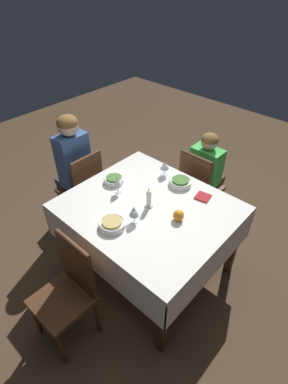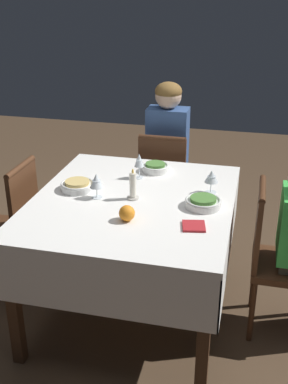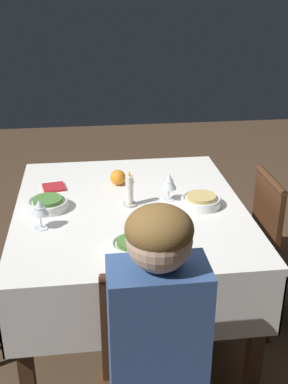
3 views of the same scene
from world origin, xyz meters
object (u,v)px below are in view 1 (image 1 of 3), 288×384
Objects in this scene: chair_west at (83,187)px; bowl_north at (180,182)px; person_adult_denim at (72,165)px; person_child_green at (208,173)px; candle_centerpiece at (149,200)px; napkin_red_folded at (203,197)px; orange_fruit at (179,215)px; dining_table at (149,215)px; bowl_south at (112,224)px; wine_glass_south at (134,211)px; chair_north at (198,186)px; wine_glass_west at (118,182)px; wine_glass_north at (165,166)px; chair_south at (68,289)px; bowl_west at (114,180)px.

bowl_north is at bearing 113.43° from chair_west.
person_child_green is at bearing 134.05° from person_adult_denim.
napkin_red_folded is at bearing 56.37° from candle_centerpiece.
orange_fruit is at bearing 8.27° from candle_centerpiece.
dining_table is at bearing 154.52° from candle_centerpiece.
bowl_south is 0.50m from orange_fruit.
person_adult_denim is 1.10m from wine_glass_south.
bowl_north is 0.75m from bowl_south.
person_child_green is 1.33m from bowl_south.
person_child_green is at bearing 138.47° from chair_west.
chair_north reaches higher than orange_fruit.
wine_glass_west is at bearing -172.74° from candle_centerpiece.
bowl_north is (0.90, 0.39, 0.30)m from chair_west.
chair_west is 0.96m from bowl_south.
chair_west is 4.97× the size of candle_centerpiece.
chair_north is at bearing 69.95° from wine_glass_north.
person_adult_denim is (-0.99, 0.82, 0.20)m from chair_south.
chair_north is 0.92m from bowl_west.
wine_glass_north is at bearing 175.40° from napkin_red_folded.
wine_glass_west is at bearing 72.63° from chair_north.
bowl_south is (-0.05, -0.35, 0.12)m from dining_table.
chair_west is at bearing 90.00° from person_adult_denim.
orange_fruit is (0.31, -0.77, 0.32)m from chair_north.
bowl_north and bowl_south have the same top height.
chair_north is at bearing 94.32° from wine_glass_south.
candle_centerpiece reaches higher than chair_north.
candle_centerpiece is at bearing 99.18° from wine_glass_south.
person_adult_denim is 0.95m from wine_glass_north.
chair_south is 0.98m from bowl_west.
dining_table is 0.97m from person_child_green.
chair_west is 6.67× the size of napkin_red_folded.
chair_south is 0.72m from wine_glass_south.
person_child_green is at bearing 95.41° from bowl_north.
napkin_red_folded is (0.44, -0.04, -0.09)m from wine_glass_north.
bowl_north is (0.05, 1.20, 0.30)m from chair_south.
bowl_west is at bearing 175.61° from candle_centerpiece.
bowl_south is at bearing 91.22° from chair_south.
candle_centerpiece is 0.46m from napkin_red_folded.
bowl_west is at bearing -179.65° from orange_fruit.
wine_glass_south reaches higher than chair_west.
person_child_green is at bearing 75.19° from wine_glass_west.
chair_west is at bearing -176.78° from bowl_west.
chair_south is 4.53× the size of bowl_north.
dining_table is at bearing -4.29° from bowl_west.
wine_glass_west reaches higher than bowl_west.
chair_west is 5.60× the size of wine_glass_west.
wine_glass_south reaches higher than bowl_south.
person_child_green reaches higher than chair_west.
bowl_south is (0.14, -0.77, -0.07)m from wine_glass_north.
chair_north is at bearing 72.63° from wine_glass_west.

